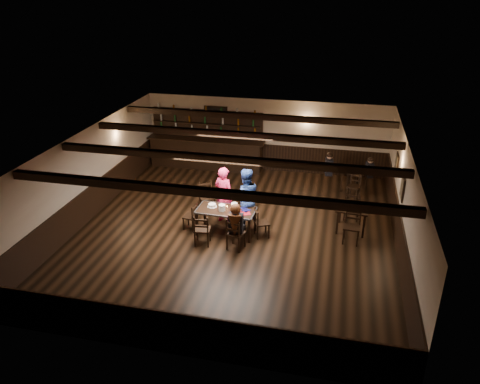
% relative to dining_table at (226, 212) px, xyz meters
% --- Properties ---
extents(ground, '(10.00, 10.00, 0.00)m').
position_rel_dining_table_xyz_m(ground, '(0.22, 0.15, -0.68)').
color(ground, black).
rests_on(ground, ground).
extents(room_shell, '(9.02, 10.02, 2.71)m').
position_rel_dining_table_xyz_m(room_shell, '(0.23, 0.18, 1.07)').
color(room_shell, beige).
rests_on(room_shell, ground).
extents(dining_table, '(1.69, 0.90, 0.75)m').
position_rel_dining_table_xyz_m(dining_table, '(0.00, 0.00, 0.00)').
color(dining_table, black).
rests_on(dining_table, ground).
extents(chair_near_left, '(0.46, 0.44, 0.90)m').
position_rel_dining_table_xyz_m(chair_near_left, '(-0.48, -0.80, -0.15)').
color(chair_near_left, black).
rests_on(chair_near_left, ground).
extents(chair_near_right, '(0.52, 0.50, 0.92)m').
position_rel_dining_table_xyz_m(chair_near_right, '(0.44, -0.83, -0.14)').
color(chair_near_right, black).
rests_on(chair_near_right, ground).
extents(chair_end_left, '(0.40, 0.41, 0.79)m').
position_rel_dining_table_xyz_m(chair_end_left, '(-1.01, 0.02, -0.22)').
color(chair_end_left, black).
rests_on(chair_end_left, ground).
extents(chair_end_right, '(0.51, 0.52, 0.85)m').
position_rel_dining_table_xyz_m(chair_end_right, '(0.95, 0.02, -0.18)').
color(chair_end_right, black).
rests_on(chair_end_right, ground).
extents(chair_far_pushed, '(0.60, 0.59, 0.95)m').
position_rel_dining_table_xyz_m(chair_far_pushed, '(-0.96, 1.28, -0.12)').
color(chair_far_pushed, black).
rests_on(chair_far_pushed, ground).
extents(woman_pink, '(0.75, 0.63, 1.75)m').
position_rel_dining_table_xyz_m(woman_pink, '(-0.23, 0.66, 0.20)').
color(woman_pink, '#FF2758').
rests_on(woman_pink, ground).
extents(man_blue, '(1.08, 0.98, 1.82)m').
position_rel_dining_table_xyz_m(man_blue, '(0.43, 0.53, 0.23)').
color(man_blue, navy).
rests_on(man_blue, ground).
extents(seated_person, '(0.37, 0.56, 0.91)m').
position_rel_dining_table_xyz_m(seated_person, '(0.46, -0.77, 0.19)').
color(seated_person, black).
rests_on(seated_person, ground).
extents(cake, '(0.27, 0.27, 0.09)m').
position_rel_dining_table_xyz_m(cake, '(-0.43, 0.09, 0.11)').
color(cake, white).
rests_on(cake, dining_table).
extents(plate_stack_a, '(0.19, 0.19, 0.18)m').
position_rel_dining_table_xyz_m(plate_stack_a, '(-0.10, -0.08, 0.16)').
color(plate_stack_a, white).
rests_on(plate_stack_a, dining_table).
extents(plate_stack_b, '(0.18, 0.18, 0.21)m').
position_rel_dining_table_xyz_m(plate_stack_b, '(0.23, 0.03, 0.18)').
color(plate_stack_b, white).
rests_on(plate_stack_b, dining_table).
extents(tea_light, '(0.04, 0.04, 0.06)m').
position_rel_dining_table_xyz_m(tea_light, '(-0.00, 0.15, 0.10)').
color(tea_light, '#A5A8AD').
rests_on(tea_light, dining_table).
extents(salt_shaker, '(0.04, 0.04, 0.10)m').
position_rel_dining_table_xyz_m(salt_shaker, '(0.29, -0.07, 0.13)').
color(salt_shaker, silver).
rests_on(salt_shaker, dining_table).
extents(pepper_shaker, '(0.04, 0.04, 0.10)m').
position_rel_dining_table_xyz_m(pepper_shaker, '(0.45, -0.05, 0.12)').
color(pepper_shaker, '#A5A8AD').
rests_on(pepper_shaker, dining_table).
extents(drink_glass, '(0.08, 0.08, 0.13)m').
position_rel_dining_table_xyz_m(drink_glass, '(0.27, 0.13, 0.14)').
color(drink_glass, silver).
rests_on(drink_glass, dining_table).
extents(menu_red, '(0.40, 0.36, 0.00)m').
position_rel_dining_table_xyz_m(menu_red, '(0.55, -0.13, 0.08)').
color(menu_red, maroon).
rests_on(menu_red, dining_table).
extents(menu_blue, '(0.39, 0.35, 0.00)m').
position_rel_dining_table_xyz_m(menu_blue, '(0.50, 0.11, 0.08)').
color(menu_blue, '#0D0D45').
rests_on(menu_blue, dining_table).
extents(bar_counter, '(4.47, 0.70, 2.20)m').
position_rel_dining_table_xyz_m(bar_counter, '(-2.00, 4.86, 0.05)').
color(bar_counter, black).
rests_on(bar_counter, ground).
extents(back_table_a, '(0.95, 0.95, 0.75)m').
position_rel_dining_table_xyz_m(back_table_a, '(3.49, 0.97, -0.02)').
color(back_table_a, black).
rests_on(back_table_a, ground).
extents(back_table_b, '(0.98, 0.98, 0.75)m').
position_rel_dining_table_xyz_m(back_table_b, '(3.54, 3.84, -0.03)').
color(back_table_b, black).
rests_on(back_table_b, ground).
extents(bg_patron_left, '(0.29, 0.42, 0.81)m').
position_rel_dining_table_xyz_m(bg_patron_left, '(2.66, 3.97, 0.19)').
color(bg_patron_left, black).
rests_on(bg_patron_left, ground).
extents(bg_patron_right, '(0.29, 0.38, 0.71)m').
position_rel_dining_table_xyz_m(bg_patron_right, '(4.03, 4.06, 0.14)').
color(bg_patron_right, black).
rests_on(bg_patron_right, ground).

